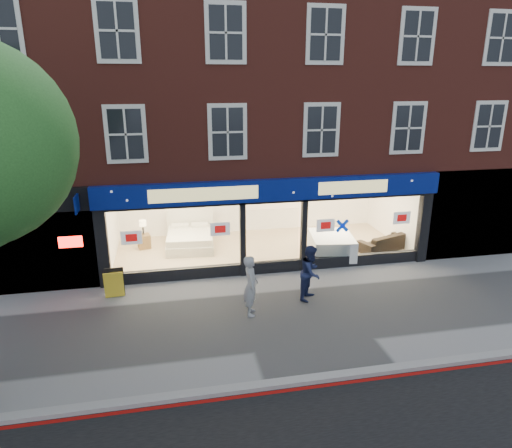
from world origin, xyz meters
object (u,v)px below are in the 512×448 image
object	(u,v)px
a_board	(114,283)
pedestrian_grey	(251,285)
mattress_stack	(331,245)
sofa	(384,241)
display_bed	(190,238)
pedestrian_blue	(311,272)

from	to	relation	value
a_board	pedestrian_grey	bearing A→B (deg)	-30.00
mattress_stack	sofa	distance (m)	2.17
mattress_stack	pedestrian_grey	xyz separation A→B (m)	(-3.73, -3.64, 0.40)
display_bed	a_board	world-z (taller)	display_bed
pedestrian_grey	mattress_stack	bearing A→B (deg)	-37.15
sofa	a_board	size ratio (longest dim) A/B	2.40
display_bed	pedestrian_grey	world-z (taller)	pedestrian_grey
mattress_stack	a_board	bearing A→B (deg)	-166.59
display_bed	mattress_stack	world-z (taller)	display_bed
a_board	pedestrian_grey	size ratio (longest dim) A/B	0.51
mattress_stack	sofa	world-z (taller)	mattress_stack
display_bed	mattress_stack	distance (m)	5.42
sofa	pedestrian_grey	world-z (taller)	pedestrian_grey
pedestrian_grey	pedestrian_blue	bearing A→B (deg)	-64.58
sofa	pedestrian_blue	size ratio (longest dim) A/B	1.27
pedestrian_grey	display_bed	bearing A→B (deg)	22.35
sofa	pedestrian_blue	xyz separation A→B (m)	(-3.96, -3.20, 0.43)
mattress_stack	pedestrian_grey	size ratio (longest dim) A/B	1.21
sofa	display_bed	bearing A→B (deg)	-33.44
a_board	pedestrian_grey	xyz separation A→B (m)	(3.86, -1.83, 0.43)
display_bed	pedestrian_blue	distance (m)	5.94
sofa	mattress_stack	bearing A→B (deg)	-16.15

